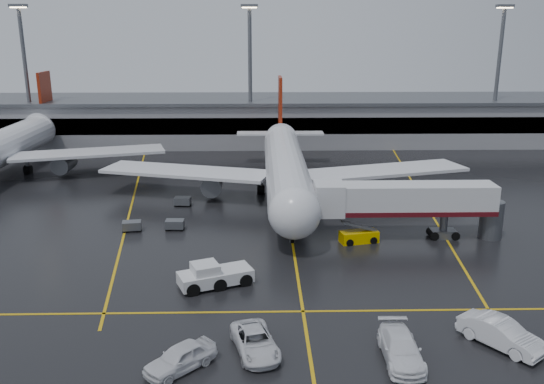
{
  "coord_description": "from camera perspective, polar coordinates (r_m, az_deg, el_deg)",
  "views": [
    {
      "loc": [
        -3.29,
        -61.97,
        21.25
      ],
      "look_at": [
        -2.0,
        -2.0,
        4.0
      ],
      "focal_mm": 37.47,
      "sensor_mm": 36.0,
      "label": 1
    }
  ],
  "objects": [
    {
      "name": "second_airliner",
      "position": [
        93.76,
        -25.66,
        3.98
      ],
      "size": [
        48.8,
        45.6,
        14.1
      ],
      "color": "silver",
      "rests_on": "ground"
    },
    {
      "name": "light_mast_right",
      "position": [
        112.83,
        21.79,
        11.49
      ],
      "size": [
        3.0,
        1.2,
        25.45
      ],
      "color": "#595B60",
      "rests_on": "ground"
    },
    {
      "name": "pushback_tractor",
      "position": [
        49.37,
        -5.9,
        -8.4
      ],
      "size": [
        6.75,
        4.7,
        2.24
      ],
      "color": "silver",
      "rests_on": "ground"
    },
    {
      "name": "jet_bridge",
      "position": [
        60.52,
        13.33,
        -1.03
      ],
      "size": [
        19.9,
        3.4,
        6.05
      ],
      "color": "silver",
      "rests_on": "ground"
    },
    {
      "name": "light_mast_left",
      "position": [
        112.23,
        -23.53,
        11.29
      ],
      "size": [
        3.0,
        1.2,
        25.45
      ],
      "color": "#595B60",
      "rests_on": "ground"
    },
    {
      "name": "terminal",
      "position": [
        111.25,
        0.48,
        7.29
      ],
      "size": [
        122.0,
        19.0,
        8.6
      ],
      "color": "gray",
      "rests_on": "ground"
    },
    {
      "name": "main_airliner",
      "position": [
        73.74,
        1.36,
        2.68
      ],
      "size": [
        48.8,
        45.6,
        14.1
      ],
      "color": "silver",
      "rests_on": "ground"
    },
    {
      "name": "service_van_a",
      "position": [
        39.92,
        -1.7,
        -14.82
      ],
      "size": [
        3.88,
        6.05,
        1.55
      ],
      "primitive_type": "imported",
      "rotation": [
        0.0,
        0.0,
        0.25
      ],
      "color": "silver",
      "rests_on": "ground"
    },
    {
      "name": "light_mast_mid",
      "position": [
        104.21,
        -2.22,
        12.3
      ],
      "size": [
        3.0,
        1.2,
        25.45
      ],
      "color": "#595B60",
      "rests_on": "ground"
    },
    {
      "name": "apron_line_right",
      "position": [
        78.0,
        14.66,
        -0.29
      ],
      "size": [
        7.57,
        69.64,
        0.02
      ],
      "primitive_type": "cube",
      "rotation": [
        0.0,
        0.0,
        -0.1
      ],
      "color": "gold",
      "rests_on": "ground"
    },
    {
      "name": "ground",
      "position": [
        65.6,
        1.71,
        -2.87
      ],
      "size": [
        220.0,
        220.0,
        0.0
      ],
      "primitive_type": "plane",
      "color": "black",
      "rests_on": "ground"
    },
    {
      "name": "apron_line_centre",
      "position": [
        65.6,
        1.71,
        -2.86
      ],
      "size": [
        0.25,
        90.0,
        0.02
      ],
      "primitive_type": "cube",
      "color": "gold",
      "rests_on": "ground"
    },
    {
      "name": "baggage_cart_a",
      "position": [
        63.33,
        -9.74,
        -3.2
      ],
      "size": [
        2.02,
        1.33,
        1.12
      ],
      "color": "#595B60",
      "rests_on": "ground"
    },
    {
      "name": "belt_loader",
      "position": [
        59.54,
        8.72,
        -4.44
      ],
      "size": [
        4.17,
        2.54,
        2.47
      ],
      "color": "#DDAD00",
      "rests_on": "ground"
    },
    {
      "name": "baggage_cart_c",
      "position": [
        71.63,
        -8.97,
        -0.89
      ],
      "size": [
        2.1,
        1.46,
        1.12
      ],
      "color": "#595B60",
      "rests_on": "ground"
    },
    {
      "name": "baggage_cart_b",
      "position": [
        63.86,
        -13.91,
        -3.29
      ],
      "size": [
        2.16,
        1.57,
        1.12
      ],
      "color": "#595B60",
      "rests_on": "ground"
    },
    {
      "name": "service_van_c",
      "position": [
        43.48,
        21.99,
        -13.03
      ],
      "size": [
        5.23,
        5.96,
        1.95
      ],
      "primitive_type": "imported",
      "rotation": [
        0.0,
        0.0,
        0.65
      ],
      "color": "white",
      "rests_on": "ground"
    },
    {
      "name": "apron_line_stop",
      "position": [
        45.39,
        3.14,
        -11.89
      ],
      "size": [
        60.0,
        0.25,
        0.02
      ],
      "primitive_type": "cube",
      "color": "gold",
      "rests_on": "ground"
    },
    {
      "name": "service_van_d",
      "position": [
        38.57,
        -9.2,
        -16.12
      ],
      "size": [
        5.0,
        4.93,
        1.71
      ],
      "primitive_type": "imported",
      "rotation": [
        0.0,
        0.0,
        -0.8
      ],
      "color": "silver",
      "rests_on": "ground"
    },
    {
      "name": "service_van_b",
      "position": [
        39.98,
        12.82,
        -15.07
      ],
      "size": [
        2.49,
        5.96,
        1.72
      ],
      "primitive_type": "imported",
      "rotation": [
        0.0,
        0.0,
        -0.01
      ],
      "color": "white",
      "rests_on": "ground"
    },
    {
      "name": "apron_line_left",
      "position": [
        76.88,
        -13.74,
        -0.47
      ],
      "size": [
        9.99,
        69.35,
        0.02
      ],
      "primitive_type": "cube",
      "rotation": [
        0.0,
        0.0,
        0.14
      ],
      "color": "gold",
      "rests_on": "ground"
    }
  ]
}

